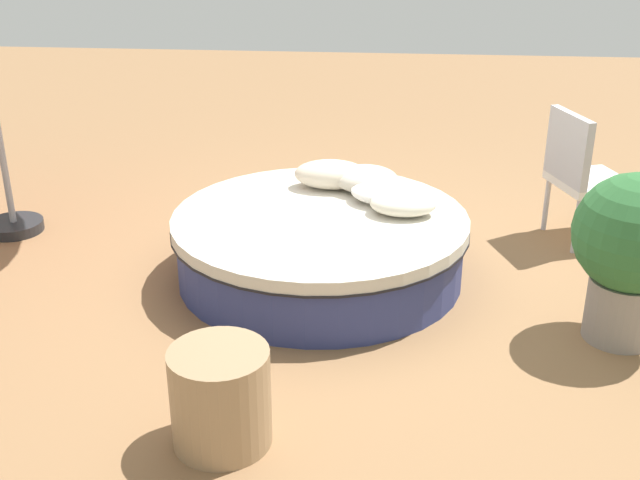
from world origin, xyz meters
TOP-DOWN VIEW (x-y plane):
  - ground_plane at (0.00, 0.00)m, footprint 16.00×16.00m
  - round_bed at (0.00, 0.00)m, footprint 1.99×1.99m
  - throw_pillow_0 at (-0.55, -0.07)m, footprint 0.44×0.30m
  - throw_pillow_1 at (-0.45, -0.30)m, footprint 0.52×0.40m
  - throw_pillow_2 at (-0.28, -0.49)m, footprint 0.46×0.39m
  - throw_pillow_3 at (-0.03, -0.53)m, footprint 0.53×0.31m
  - patio_chair at (-1.84, -0.79)m, footprint 0.64×0.65m
  - planter at (-1.83, 0.65)m, footprint 0.69×0.69m
  - side_table at (0.31, 1.81)m, footprint 0.48×0.48m

SIDE VIEW (x-z plane):
  - ground_plane at x=0.00m, z-range 0.00..0.00m
  - round_bed at x=0.00m, z-range 0.01..0.45m
  - side_table at x=0.31m, z-range 0.00..0.50m
  - throw_pillow_1 at x=-0.45m, z-range 0.45..0.59m
  - throw_pillow_0 at x=-0.55m, z-range 0.45..0.59m
  - throw_pillow_2 at x=-0.28m, z-range 0.45..0.63m
  - throw_pillow_3 at x=-0.03m, z-range 0.45..0.65m
  - patio_chair at x=-1.84m, z-range 0.07..1.05m
  - planter at x=-1.83m, z-range 0.09..1.10m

